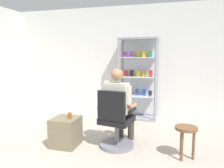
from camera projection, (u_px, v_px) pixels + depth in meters
back_wall at (124, 61)px, 5.40m from camera, size 6.00×0.10×2.70m
display_cabinet_main at (138, 78)px, 5.11m from camera, size 0.90×0.45×1.90m
office_chair at (115, 124)px, 3.44m from camera, size 0.60×0.56×0.96m
seated_shopkeeper at (120, 103)px, 3.55m from camera, size 0.53×0.60×1.29m
storage_crate at (66, 132)px, 3.57m from camera, size 0.42×0.45×0.47m
tea_glass at (70, 115)px, 3.50m from camera, size 0.07×0.07×0.10m
wooden_stool at (186, 134)px, 3.09m from camera, size 0.32×0.32×0.48m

